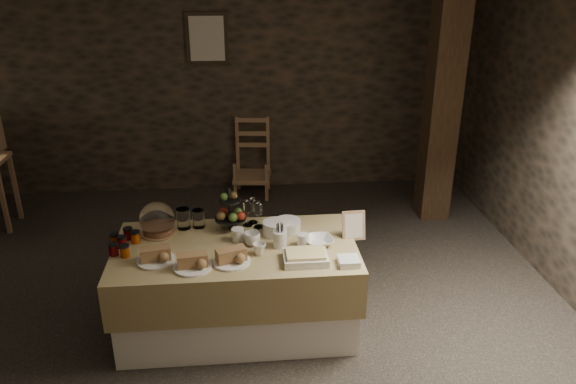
{
  "coord_description": "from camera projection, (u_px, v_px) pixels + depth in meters",
  "views": [
    {
      "loc": [
        0.15,
        -3.79,
        2.61
      ],
      "look_at": [
        0.52,
        0.2,
        0.89
      ],
      "focal_mm": 35.0,
      "sensor_mm": 36.0,
      "label": 1
    }
  ],
  "objects": [
    {
      "name": "plate_stack_b",
      "position": [
        287.0,
        225.0,
        4.2
      ],
      "size": [
        0.2,
        0.2,
        0.08
      ],
      "primitive_type": "cylinder",
      "color": "silver",
      "rests_on": "buffet_table"
    },
    {
      "name": "fruit_stand",
      "position": [
        231.0,
        214.0,
        4.18
      ],
      "size": [
        0.24,
        0.24,
        0.33
      ],
      "rotation": [
        0.0,
        0.0,
        -0.02
      ],
      "color": "black",
      "rests_on": "buffet_table"
    },
    {
      "name": "storage_jar_a",
      "position": [
        183.0,
        219.0,
        4.22
      ],
      "size": [
        0.1,
        0.1,
        0.16
      ],
      "primitive_type": "cylinder",
      "color": "white",
      "rests_on": "buffet_table"
    },
    {
      "name": "room_shell",
      "position": [
        216.0,
        117.0,
        3.87
      ],
      "size": [
        5.52,
        5.02,
        2.6
      ],
      "color": "black",
      "rests_on": "ground"
    },
    {
      "name": "bread_platter_left",
      "position": [
        156.0,
        256.0,
        3.78
      ],
      "size": [
        0.26,
        0.26,
        0.11
      ],
      "color": "silver",
      "rests_on": "buffet_table"
    },
    {
      "name": "timber_column",
      "position": [
        443.0,
        95.0,
        5.55
      ],
      "size": [
        0.3,
        0.3,
        2.6
      ],
      "primitive_type": "cube",
      "color": "black",
      "rests_on": "ground_plane"
    },
    {
      "name": "jam_jars",
      "position": [
        123.0,
        243.0,
        3.96
      ],
      "size": [
        0.2,
        0.32,
        0.07
      ],
      "color": "#59090A",
      "rests_on": "buffet_table"
    },
    {
      "name": "cake_dome",
      "position": [
        157.0,
        221.0,
        4.12
      ],
      "size": [
        0.26,
        0.26,
        0.26
      ],
      "color": "#876243",
      "rests_on": "buffet_table"
    },
    {
      "name": "storage_jar_b",
      "position": [
        199.0,
        219.0,
        4.24
      ],
      "size": [
        0.09,
        0.09,
        0.14
      ],
      "primitive_type": "cylinder",
      "color": "white",
      "rests_on": "buffet_table"
    },
    {
      "name": "menu_frame",
      "position": [
        354.0,
        226.0,
        4.09
      ],
      "size": [
        0.17,
        0.08,
        0.22
      ],
      "primitive_type": "cube",
      "rotation": [
        -0.24,
        0.0,
        0.05
      ],
      "color": "#876243",
      "rests_on": "buffet_table"
    },
    {
      "name": "chair",
      "position": [
        252.0,
        161.0,
        6.45
      ],
      "size": [
        0.46,
        0.44,
        0.69
      ],
      "rotation": [
        0.0,
        0.0,
        -0.12
      ],
      "color": "#876243",
      "rests_on": "ground_plane"
    },
    {
      "name": "mug_d",
      "position": [
        303.0,
        240.0,
        3.98
      ],
      "size": [
        0.08,
        0.08,
        0.09
      ],
      "primitive_type": "cylinder",
      "color": "silver",
      "rests_on": "buffet_table"
    },
    {
      "name": "cup_b",
      "position": [
        259.0,
        249.0,
        3.87
      ],
      "size": [
        0.11,
        0.11,
        0.08
      ],
      "primitive_type": "imported",
      "rotation": [
        0.0,
        0.0,
        0.21
      ],
      "color": "silver",
      "rests_on": "buffet_table"
    },
    {
      "name": "bread_platter_right",
      "position": [
        231.0,
        257.0,
        3.77
      ],
      "size": [
        0.26,
        0.26,
        0.11
      ],
      "color": "silver",
      "rests_on": "buffet_table"
    },
    {
      "name": "mug_c",
      "position": [
        238.0,
        235.0,
        4.05
      ],
      "size": [
        0.09,
        0.09,
        0.09
      ],
      "primitive_type": "cylinder",
      "color": "silver",
      "rests_on": "buffet_table"
    },
    {
      "name": "buffet_table",
      "position": [
        237.0,
        281.0,
        4.1
      ],
      "size": [
        1.73,
        0.92,
        0.68
      ],
      "color": "silver",
      "rests_on": "ground_plane"
    },
    {
      "name": "cutlery_holder",
      "position": [
        280.0,
        239.0,
        3.96
      ],
      "size": [
        0.1,
        0.1,
        0.12
      ],
      "primitive_type": "cylinder",
      "color": "silver",
      "rests_on": "buffet_table"
    },
    {
      "name": "tart_dish",
      "position": [
        305.0,
        257.0,
        3.78
      ],
      "size": [
        0.3,
        0.22,
        0.07
      ],
      "color": "silver",
      "rests_on": "buffet_table"
    },
    {
      "name": "square_dish",
      "position": [
        349.0,
        261.0,
        3.75
      ],
      "size": [
        0.14,
        0.14,
        0.04
      ],
      "primitive_type": "cube",
      "color": "silver",
      "rests_on": "buffet_table"
    },
    {
      "name": "ground_plane",
      "position": [
        226.0,
        307.0,
        4.48
      ],
      "size": [
        5.5,
        5.0,
        0.01
      ],
      "primitive_type": "cube",
      "color": "black",
      "rests_on": "ground"
    },
    {
      "name": "bread_platter_center",
      "position": [
        193.0,
        262.0,
        3.7
      ],
      "size": [
        0.26,
        0.26,
        0.11
      ],
      "color": "silver",
      "rests_on": "buffet_table"
    },
    {
      "name": "bowl",
      "position": [
        319.0,
        241.0,
        4.01
      ],
      "size": [
        0.22,
        0.22,
        0.05
      ],
      "primitive_type": "imported",
      "rotation": [
        0.0,
        0.0,
        0.11
      ],
      "color": "silver",
      "rests_on": "buffet_table"
    },
    {
      "name": "cup_a",
      "position": [
        252.0,
        239.0,
        3.99
      ],
      "size": [
        0.15,
        0.15,
        0.09
      ],
      "primitive_type": "imported",
      "rotation": [
        0.0,
        0.0,
        0.36
      ],
      "color": "silver",
      "rests_on": "buffet_table"
    },
    {
      "name": "plate_stack_a",
      "position": [
        275.0,
        228.0,
        4.14
      ],
      "size": [
        0.19,
        0.19,
        0.1
      ],
      "primitive_type": "cylinder",
      "color": "silver",
      "rests_on": "buffet_table"
    },
    {
      "name": "framed_picture",
      "position": [
        207.0,
        38.0,
        6.03
      ],
      "size": [
        0.45,
        0.04,
        0.55
      ],
      "color": "black",
      "rests_on": "room_shell"
    }
  ]
}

